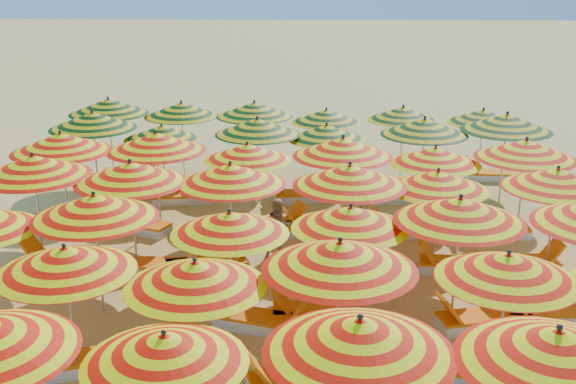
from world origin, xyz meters
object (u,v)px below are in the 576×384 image
at_px(umbrella_20, 230,174).
at_px(umbrella_28, 435,156).
at_px(umbrella_8, 195,275).
at_px(umbrella_32, 257,127).
at_px(umbrella_33, 327,132).
at_px(lounger_22, 119,193).
at_px(lounger_15, 521,263).
at_px(umbrella_16, 460,210).
at_px(lounger_20, 405,229).
at_px(lounger_11, 63,261).
at_px(umbrella_25, 156,142).
at_px(umbrella_22, 438,180).
at_px(lounger_10, 549,313).
at_px(umbrella_39, 326,116).
at_px(lounger_17, 136,225).
at_px(lounger_24, 304,195).
at_px(umbrella_4, 557,348).
at_px(umbrella_31, 162,133).
at_px(umbrella_15, 350,218).
at_px(lounger_19, 316,226).
at_px(umbrella_18, 33,166).
at_px(umbrella_3, 359,336).
at_px(umbrella_36, 108,106).
at_px(umbrella_19, 130,173).
at_px(umbrella_21, 350,176).
at_px(lounger_7, 264,321).
at_px(beachgoer_b, 279,229).
at_px(umbrella_40, 403,113).
at_px(umbrella_14, 230,223).
at_px(lounger_25, 401,196).
at_px(lounger_12, 163,267).
at_px(umbrella_24, 61,143).
at_px(lounger_9, 481,319).
at_px(umbrella_27, 343,147).
at_px(umbrella_35, 507,122).
at_px(umbrella_29, 526,149).
at_px(umbrella_23, 557,179).
at_px(umbrella_37, 181,110).
at_px(umbrella_41, 483,116).
at_px(umbrella_2, 165,349).
at_px(lounger_26, 133,172).
at_px(umbrella_38, 254,109).
at_px(lounger_21, 491,230).
at_px(umbrella_13, 94,207).
at_px(lounger_3, 39,368).
at_px(lounger_4, 299,379).
at_px(lounger_16, 95,223).
at_px(umbrella_10, 508,267).
at_px(umbrella_9, 340,256).
at_px(lounger_23, 186,197).

height_order(umbrella_20, umbrella_28, umbrella_20).
xyz_separation_m(umbrella_8, umbrella_32, (0.26, 9.01, 0.12)).
height_order(umbrella_33, lounger_22, umbrella_33).
distance_m(lounger_15, lounger_22, 10.85).
distance_m(umbrella_16, lounger_20, 4.76).
bearing_deg(lounger_11, umbrella_25, -120.15).
bearing_deg(umbrella_22, lounger_10, -51.95).
bearing_deg(umbrella_39, lounger_11, -130.66).
xyz_separation_m(lounger_17, lounger_24, (4.12, 2.39, 0.00)).
relative_size(umbrella_4, lounger_20, 1.48).
bearing_deg(umbrella_31, umbrella_28, -19.00).
relative_size(umbrella_15, umbrella_28, 1.04).
distance_m(umbrella_20, lounger_19, 3.51).
bearing_deg(lounger_24, umbrella_18, 28.96).
distance_m(umbrella_3, umbrella_31, 12.07).
bearing_deg(umbrella_3, umbrella_36, 116.56).
relative_size(umbrella_19, umbrella_21, 1.18).
relative_size(lounger_7, beachgoer_b, 1.33).
bearing_deg(umbrella_40, umbrella_14, -114.36).
relative_size(umbrella_15, lounger_7, 1.46).
bearing_deg(umbrella_40, lounger_25, -96.03).
bearing_deg(lounger_17, lounger_12, 139.52).
bearing_deg(lounger_12, umbrella_24, 140.78).
relative_size(umbrella_21, lounger_9, 1.38).
xyz_separation_m(umbrella_27, lounger_24, (-0.93, 2.54, -2.06)).
bearing_deg(umbrella_35, umbrella_29, -94.46).
xyz_separation_m(umbrella_18, umbrella_23, (10.95, -0.12, -0.13)).
height_order(umbrella_14, umbrella_37, umbrella_37).
bearing_deg(lounger_9, umbrella_41, -116.53).
relative_size(lounger_19, beachgoer_b, 1.33).
xyz_separation_m(umbrella_4, umbrella_33, (-2.46, 11.38, -0.24)).
height_order(umbrella_14, umbrella_16, umbrella_16).
distance_m(umbrella_2, lounger_26, 13.81).
bearing_deg(umbrella_19, umbrella_39, 58.36).
bearing_deg(umbrella_40, beachgoer_b, -119.25).
distance_m(umbrella_38, lounger_21, 7.84).
bearing_deg(umbrella_14, umbrella_13, 173.68).
xyz_separation_m(lounger_3, lounger_4, (4.22, -0.16, 0.00)).
height_order(umbrella_20, lounger_10, umbrella_20).
bearing_deg(umbrella_22, lounger_7, -141.44).
distance_m(umbrella_25, lounger_25, 6.92).
bearing_deg(umbrella_22, umbrella_32, 134.36).
height_order(umbrella_13, lounger_16, umbrella_13).
distance_m(umbrella_13, umbrella_16, 6.57).
bearing_deg(umbrella_41, lounger_15, -93.98).
relative_size(umbrella_3, umbrella_10, 1.20).
distance_m(umbrella_23, umbrella_31, 10.12).
relative_size(umbrella_9, umbrella_18, 0.98).
relative_size(umbrella_18, umbrella_25, 1.13).
xyz_separation_m(lounger_12, lounger_23, (-0.27, 4.60, 0.00)).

